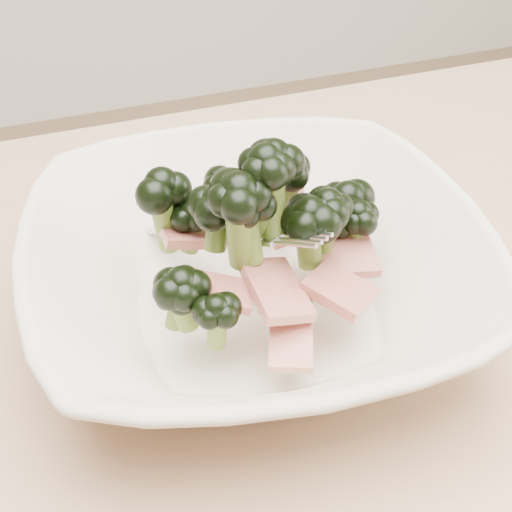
# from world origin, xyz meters

# --- Properties ---
(dining_table) EXTENTS (1.20, 0.80, 0.75)m
(dining_table) POSITION_xyz_m (0.00, 0.00, 0.65)
(dining_table) COLOR tan
(dining_table) RESTS_ON ground
(broccoli_dish) EXTENTS (0.34, 0.34, 0.14)m
(broccoli_dish) POSITION_xyz_m (-0.02, 0.08, 0.79)
(broccoli_dish) COLOR beige
(broccoli_dish) RESTS_ON dining_table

